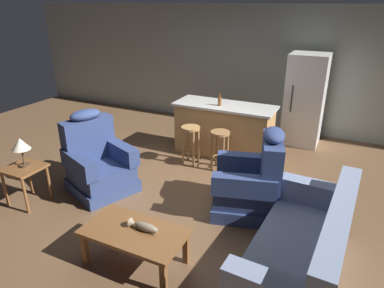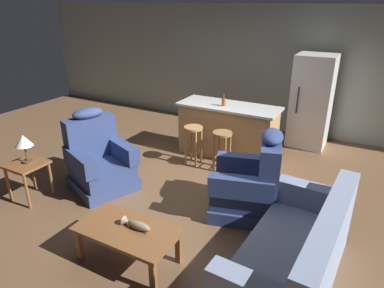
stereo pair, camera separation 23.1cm
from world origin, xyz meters
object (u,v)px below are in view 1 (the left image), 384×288
(recliner_near_lamp, at_px, (98,163))
(refrigerator, at_px, (305,100))
(couch, at_px, (304,254))
(bar_stool_right, at_px, (220,143))
(end_table, at_px, (25,173))
(bar_stool_left, at_px, (191,138))
(coffee_table, at_px, (134,235))
(bottle_tall_green, at_px, (220,101))
(kitchen_island, at_px, (224,130))
(fish_figurine, at_px, (143,227))
(table_lamp, at_px, (21,145))
(recliner_near_island, at_px, (252,183))

(recliner_near_lamp, distance_m, refrigerator, 4.05)
(couch, relative_size, bar_stool_right, 2.86)
(couch, bearing_deg, end_table, 5.64)
(bar_stool_left, relative_size, refrigerator, 0.39)
(coffee_table, relative_size, end_table, 1.96)
(bar_stool_right, distance_m, bottle_tall_green, 0.81)
(end_table, xyz_separation_m, bottle_tall_green, (1.79, 2.68, 0.57))
(bar_stool_right, bearing_deg, kitchen_island, 105.33)
(recliner_near_lamp, relative_size, bar_stool_left, 1.76)
(fish_figurine, height_order, bar_stool_left, bar_stool_left)
(fish_figurine, bearing_deg, coffee_table, -148.77)
(end_table, height_order, bar_stool_left, bar_stool_left)
(table_lamp, distance_m, bottle_tall_green, 3.21)
(recliner_near_lamp, distance_m, recliner_near_island, 2.28)
(table_lamp, relative_size, bar_stool_left, 0.60)
(fish_figurine, bearing_deg, recliner_near_lamp, 145.04)
(couch, height_order, table_lamp, table_lamp)
(recliner_near_lamp, relative_size, end_table, 2.14)
(bar_stool_right, bearing_deg, recliner_near_island, -48.89)
(fish_figurine, xyz_separation_m, bar_stool_right, (-0.11, 2.44, 0.01))
(fish_figurine, relative_size, table_lamp, 0.83)
(fish_figurine, relative_size, recliner_near_lamp, 0.28)
(coffee_table, bearing_deg, kitchen_island, 93.57)
(coffee_table, height_order, table_lamp, table_lamp)
(table_lamp, xyz_separation_m, refrigerator, (3.05, 3.94, 0.01))
(coffee_table, xyz_separation_m, bottle_tall_green, (-0.26, 3.03, 0.66))
(end_table, bearing_deg, recliner_near_island, 22.19)
(recliner_near_island, bearing_deg, couch, 113.87)
(couch, xyz_separation_m, kitchen_island, (-1.85, 2.61, 0.14))
(table_lamp, bearing_deg, bottle_tall_green, 55.99)
(bottle_tall_green, bearing_deg, fish_figurine, -83.44)
(couch, xyz_separation_m, recliner_near_lamp, (-3.08, 0.59, 0.08))
(recliner_near_island, xyz_separation_m, table_lamp, (-2.87, -1.14, 0.45))
(bottle_tall_green, bearing_deg, bar_stool_left, -119.24)
(coffee_table, bearing_deg, bar_stool_left, 102.66)
(fish_figurine, xyz_separation_m, kitchen_island, (-0.28, 3.07, 0.02))
(kitchen_island, distance_m, bar_stool_left, 0.73)
(coffee_table, height_order, fish_figurine, fish_figurine)
(coffee_table, relative_size, fish_figurine, 3.24)
(couch, height_order, bottle_tall_green, bottle_tall_green)
(bar_stool_left, xyz_separation_m, refrigerator, (1.56, 1.83, 0.41))
(kitchen_island, relative_size, refrigerator, 1.02)
(recliner_near_island, height_order, bottle_tall_green, recliner_near_island)
(recliner_near_lamp, relative_size, recliner_near_island, 1.00)
(fish_figurine, relative_size, recliner_near_island, 0.28)
(coffee_table, bearing_deg, recliner_near_island, 61.54)
(couch, relative_size, recliner_near_island, 1.62)
(refrigerator, bearing_deg, couch, -80.18)
(coffee_table, height_order, bar_stool_right, bar_stool_right)
(fish_figurine, xyz_separation_m, recliner_near_island, (0.74, 1.47, -0.04))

